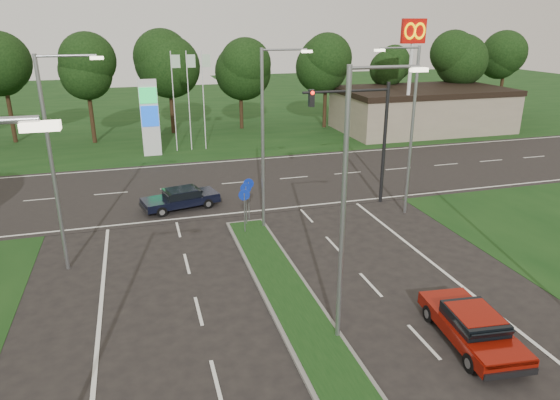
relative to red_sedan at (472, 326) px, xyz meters
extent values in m
cube|color=black|center=(-4.99, 50.44, -0.64)|extent=(160.00, 50.00, 0.02)
cube|color=black|center=(-4.99, 19.44, -0.64)|extent=(160.00, 12.00, 0.02)
cube|color=slate|center=(-4.99, -0.56, -0.58)|extent=(2.00, 26.00, 0.12)
cube|color=gray|center=(17.01, 31.44, 1.36)|extent=(16.00, 9.00, 4.00)
cylinder|color=gray|center=(-4.19, 1.44, 3.86)|extent=(0.16, 0.16, 9.00)
cylinder|color=gray|center=(-3.09, 1.44, 8.26)|extent=(2.20, 0.10, 0.10)
cube|color=#FFF2CC|center=(-1.99, 1.44, 8.16)|extent=(0.50, 0.22, 0.12)
cylinder|color=gray|center=(-4.19, 11.44, 3.86)|extent=(0.16, 0.16, 9.00)
cylinder|color=gray|center=(-3.09, 11.44, 8.26)|extent=(2.20, 0.10, 0.10)
cube|color=#FFF2CC|center=(-1.99, 11.44, 8.16)|extent=(0.50, 0.22, 0.12)
cube|color=#FFF2CC|center=(-11.29, -4.56, 8.16)|extent=(0.50, 0.22, 0.12)
cylinder|color=gray|center=(-13.49, 9.44, 3.86)|extent=(0.16, 0.16, 9.00)
cylinder|color=gray|center=(-12.39, 9.44, 8.26)|extent=(2.20, 0.10, 0.10)
cube|color=#FFF2CC|center=(-11.29, 9.44, 8.16)|extent=(0.50, 0.22, 0.12)
cylinder|color=gray|center=(4.01, 11.44, 3.86)|extent=(0.16, 0.16, 9.00)
cylinder|color=gray|center=(2.91, 11.44, 8.26)|extent=(2.20, 0.10, 0.10)
cube|color=#FFF2CC|center=(1.81, 11.44, 8.16)|extent=(0.50, 0.22, 0.12)
cylinder|color=black|center=(3.51, 13.44, 2.86)|extent=(0.20, 0.20, 7.00)
cylinder|color=black|center=(1.01, 13.44, 5.96)|extent=(5.00, 0.14, 0.14)
cube|color=black|center=(-0.99, 13.44, 5.66)|extent=(0.28, 0.28, 0.90)
sphere|color=#FF190C|center=(-0.99, 13.26, 5.96)|extent=(0.20, 0.20, 0.20)
cylinder|color=gray|center=(-5.29, 10.94, 0.46)|extent=(0.06, 0.06, 2.20)
cylinder|color=#0C26A5|center=(-5.29, 10.94, 1.46)|extent=(0.56, 0.04, 0.56)
cylinder|color=gray|center=(-4.99, 11.94, 0.46)|extent=(0.06, 0.06, 2.20)
cylinder|color=#0C26A5|center=(-4.99, 11.94, 1.46)|extent=(0.56, 0.04, 0.56)
cylinder|color=gray|center=(-4.69, 12.64, 0.46)|extent=(0.06, 0.06, 2.20)
cylinder|color=#0C26A5|center=(-4.69, 12.64, 1.46)|extent=(0.56, 0.04, 0.56)
cube|color=silver|center=(-8.99, 28.44, 2.36)|extent=(1.40, 0.30, 6.00)
cube|color=#0CA53F|center=(-8.99, 28.26, 4.16)|extent=(1.30, 0.08, 1.20)
cube|color=#0C3FBF|center=(-8.99, 28.26, 2.56)|extent=(1.30, 0.08, 1.60)
cylinder|color=silver|center=(-6.99, 29.44, 3.36)|extent=(0.08, 0.08, 8.00)
cube|color=#B2D8B2|center=(-6.64, 29.44, 6.56)|extent=(0.70, 0.02, 1.00)
cylinder|color=silver|center=(-5.79, 29.44, 3.36)|extent=(0.08, 0.08, 8.00)
cube|color=#B2D8B2|center=(-5.44, 29.44, 6.56)|extent=(0.70, 0.02, 1.00)
cylinder|color=silver|center=(-4.59, 29.44, 3.36)|extent=(0.08, 0.08, 8.00)
cube|color=#B2D8B2|center=(-4.24, 29.44, 6.56)|extent=(0.70, 0.02, 1.00)
cylinder|color=silver|center=(13.01, 27.44, 4.36)|extent=(0.30, 0.30, 10.00)
cube|color=#BF0C07|center=(13.01, 27.44, 8.76)|extent=(2.20, 0.35, 2.00)
torus|color=#FFC600|center=(12.56, 27.22, 8.76)|extent=(1.06, 0.16, 1.06)
torus|color=#FFC600|center=(13.46, 27.22, 8.76)|extent=(1.06, 0.16, 1.06)
cylinder|color=black|center=(-4.99, 35.44, 1.56)|extent=(0.36, 0.36, 4.40)
sphere|color=black|center=(-4.99, 35.44, 5.86)|extent=(6.00, 6.00, 6.00)
sphere|color=black|center=(-4.69, 35.24, 6.86)|extent=(4.80, 4.80, 4.80)
cube|color=maroon|center=(0.00, 0.02, -0.10)|extent=(2.22, 4.50, 0.44)
cube|color=black|center=(-0.01, -0.06, 0.33)|extent=(1.70, 2.06, 0.41)
cube|color=maroon|center=(-0.01, -0.06, 0.53)|extent=(1.58, 1.70, 0.04)
cylinder|color=black|center=(-0.66, 1.49, -0.33)|extent=(0.26, 0.63, 0.61)
cylinder|color=black|center=(0.95, 1.32, -0.33)|extent=(0.26, 0.63, 0.61)
cylinder|color=black|center=(-0.95, -1.27, -0.33)|extent=(0.26, 0.63, 0.61)
cylinder|color=black|center=(0.66, -1.44, -0.33)|extent=(0.26, 0.63, 0.61)
cube|color=black|center=(-8.04, 15.58, -0.11)|extent=(4.50, 2.63, 0.43)
cube|color=black|center=(-7.95, 15.60, 0.30)|extent=(2.14, 1.85, 0.40)
cube|color=black|center=(-7.95, 15.60, 0.50)|extent=(1.79, 1.69, 0.04)
cylinder|color=black|center=(-9.17, 14.51, -0.34)|extent=(0.62, 0.32, 0.59)
cylinder|color=black|center=(-9.53, 16.03, -0.34)|extent=(0.62, 0.32, 0.59)
cylinder|color=black|center=(-6.54, 15.12, -0.34)|extent=(0.62, 0.32, 0.59)
cylinder|color=black|center=(-6.90, 16.64, -0.34)|extent=(0.62, 0.32, 0.59)
camera|label=1|loc=(-10.05, -11.78, 9.47)|focal=32.00mm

